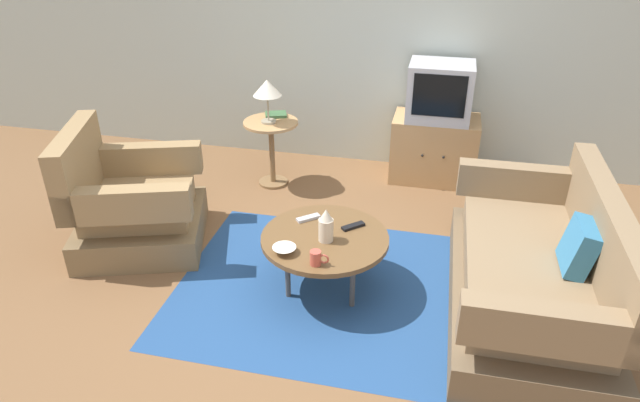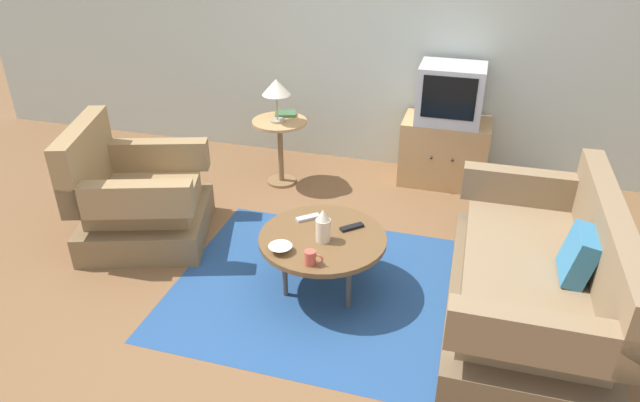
{
  "view_description": "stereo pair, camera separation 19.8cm",
  "coord_description": "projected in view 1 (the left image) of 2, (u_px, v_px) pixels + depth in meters",
  "views": [
    {
      "loc": [
        0.71,
        -3.08,
        2.44
      ],
      "look_at": [
        -0.06,
        0.28,
        0.55
      ],
      "focal_mm": 31.67,
      "sensor_mm": 36.0,
      "label": 1
    },
    {
      "loc": [
        0.91,
        -3.03,
        2.44
      ],
      "look_at": [
        -0.06,
        0.28,
        0.55
      ],
      "focal_mm": 31.67,
      "sensor_mm": 36.0,
      "label": 2
    }
  ],
  "objects": [
    {
      "name": "ground_plane",
      "position": [
        319.0,
        289.0,
        3.95
      ],
      "size": [
        16.0,
        16.0,
        0.0
      ],
      "primitive_type": "plane",
      "color": "brown"
    },
    {
      "name": "back_wall",
      "position": [
        374.0,
        25.0,
        5.25
      ],
      "size": [
        9.0,
        0.12,
        2.7
      ],
      "primitive_type": "cube",
      "color": "#B2BCB2",
      "rests_on": "ground"
    },
    {
      "name": "area_rug",
      "position": [
        325.0,
        287.0,
        3.97
      ],
      "size": [
        2.04,
        1.75,
        0.0
      ],
      "primitive_type": "cube",
      "color": "navy",
      "rests_on": "ground"
    },
    {
      "name": "armchair",
      "position": [
        131.0,
        207.0,
        4.33
      ],
      "size": [
        1.15,
        1.14,
        0.95
      ],
      "rotation": [
        0.0,
        0.0,
        -1.25
      ],
      "color": "brown",
      "rests_on": "ground"
    },
    {
      "name": "couch",
      "position": [
        536.0,
        275.0,
        3.6
      ],
      "size": [
        0.95,
        1.8,
        0.87
      ],
      "rotation": [
        0.0,
        0.0,
        1.58
      ],
      "color": "brown",
      "rests_on": "ground"
    },
    {
      "name": "coffee_table",
      "position": [
        325.0,
        240.0,
        3.77
      ],
      "size": [
        0.86,
        0.86,
        0.43
      ],
      "color": "brown",
      "rests_on": "ground"
    },
    {
      "name": "side_table",
      "position": [
        271.0,
        139.0,
        5.17
      ],
      "size": [
        0.5,
        0.5,
        0.63
      ],
      "color": "tan",
      "rests_on": "ground"
    },
    {
      "name": "tv_stand",
      "position": [
        434.0,
        149.0,
        5.34
      ],
      "size": [
        0.79,
        0.5,
        0.62
      ],
      "color": "tan",
      "rests_on": "ground"
    },
    {
      "name": "television",
      "position": [
        440.0,
        91.0,
        5.05
      ],
      "size": [
        0.57,
        0.45,
        0.51
      ],
      "color": "#B7B7BC",
      "rests_on": "tv_stand"
    },
    {
      "name": "table_lamp",
      "position": [
        267.0,
        89.0,
        4.92
      ],
      "size": [
        0.25,
        0.25,
        0.39
      ],
      "color": "#9E937A",
      "rests_on": "side_table"
    },
    {
      "name": "vase",
      "position": [
        326.0,
        226.0,
        3.67
      ],
      "size": [
        0.1,
        0.1,
        0.23
      ],
      "color": "beige",
      "rests_on": "coffee_table"
    },
    {
      "name": "mug",
      "position": [
        316.0,
        258.0,
        3.45
      ],
      "size": [
        0.12,
        0.07,
        0.09
      ],
      "color": "#B74C3D",
      "rests_on": "coffee_table"
    },
    {
      "name": "bowl",
      "position": [
        284.0,
        250.0,
        3.58
      ],
      "size": [
        0.15,
        0.15,
        0.04
      ],
      "color": "silver",
      "rests_on": "coffee_table"
    },
    {
      "name": "tv_remote_dark",
      "position": [
        353.0,
        226.0,
        3.85
      ],
      "size": [
        0.16,
        0.15,
        0.02
      ],
      "rotation": [
        0.0,
        0.0,
        3.89
      ],
      "color": "black",
      "rests_on": "coffee_table"
    },
    {
      "name": "tv_remote_silver",
      "position": [
        308.0,
        218.0,
        3.95
      ],
      "size": [
        0.16,
        0.15,
        0.02
      ],
      "rotation": [
        0.0,
        0.0,
        0.71
      ],
      "color": "#B2B2B7",
      "rests_on": "coffee_table"
    },
    {
      "name": "book",
      "position": [
        276.0,
        115.0,
        5.21
      ],
      "size": [
        0.23,
        0.21,
        0.03
      ],
      "rotation": [
        0.0,
        0.0,
        0.36
      ],
      "color": "#3D663D",
      "rests_on": "side_table"
    }
  ]
}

